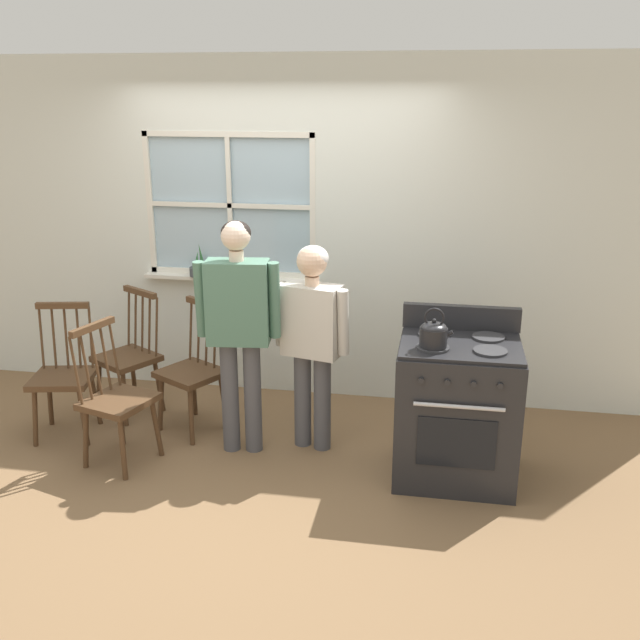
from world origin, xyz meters
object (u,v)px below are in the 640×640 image
(chair_near_stove, at_px, (193,373))
(person_teen_center, at_px, (312,329))
(stove, at_px, (457,409))
(chair_center_cluster, at_px, (129,358))
(person_elderly_left, at_px, (239,317))
(potted_plant, at_px, (199,268))
(chair_by_window, at_px, (64,377))
(kettle, at_px, (434,333))
(chair_near_wall, at_px, (116,401))

(chair_near_stove, distance_m, person_teen_center, 1.02)
(chair_near_stove, height_order, person_teen_center, person_teen_center)
(stove, bearing_deg, person_teen_center, 166.95)
(chair_center_cluster, height_order, person_elderly_left, person_elderly_left)
(chair_near_stove, bearing_deg, person_teen_center, 21.83)
(person_elderly_left, xyz_separation_m, stove, (1.47, -0.10, -0.51))
(person_teen_center, bearing_deg, person_elderly_left, -150.74)
(stove, relative_size, potted_plant, 4.05)
(chair_near_stove, bearing_deg, stove, 19.04)
(chair_near_stove, bearing_deg, chair_center_cluster, -169.41)
(person_teen_center, xyz_separation_m, stove, (0.99, -0.23, -0.41))
(chair_by_window, height_order, stove, stove)
(chair_near_stove, relative_size, stove, 0.90)
(person_teen_center, xyz_separation_m, kettle, (0.82, -0.36, 0.14))
(kettle, bearing_deg, stove, 37.52)
(person_teen_center, bearing_deg, chair_by_window, -162.59)
(chair_near_stove, xyz_separation_m, stove, (1.91, -0.35, 0.02))
(person_teen_center, distance_m, potted_plant, 1.41)
(chair_by_window, distance_m, kettle, 2.71)
(chair_center_cluster, distance_m, person_teen_center, 1.61)
(chair_by_window, xyz_separation_m, chair_center_cluster, (0.30, 0.45, 0.00))
(chair_near_stove, relative_size, person_teen_center, 0.67)
(chair_center_cluster, xyz_separation_m, stove, (2.51, -0.56, 0.02))
(chair_near_wall, bearing_deg, chair_center_cluster, 35.45)
(stove, relative_size, kettle, 4.39)
(chair_by_window, distance_m, chair_near_wall, 0.64)
(chair_by_window, relative_size, stove, 0.90)
(chair_center_cluster, xyz_separation_m, kettle, (2.33, -0.69, 0.58))
(chair_center_cluster, xyz_separation_m, potted_plant, (0.41, 0.54, 0.60))
(person_elderly_left, distance_m, stove, 1.56)
(chair_near_wall, height_order, chair_near_stove, same)
(chair_near_stove, xyz_separation_m, person_elderly_left, (0.44, -0.26, 0.54))
(potted_plant, bearing_deg, chair_near_wall, -96.73)
(chair_by_window, height_order, potted_plant, potted_plant)
(chair_center_cluster, bearing_deg, person_elderly_left, 6.59)
(person_elderly_left, height_order, kettle, person_elderly_left)
(chair_near_stove, distance_m, person_elderly_left, 0.74)
(kettle, distance_m, potted_plant, 2.28)
(person_elderly_left, height_order, potted_plant, person_elderly_left)
(stove, bearing_deg, person_elderly_left, 176.28)
(chair_by_window, xyz_separation_m, potted_plant, (0.71, 0.99, 0.60))
(person_elderly_left, bearing_deg, chair_center_cluster, 149.02)
(stove, bearing_deg, chair_by_window, 177.82)
(chair_near_wall, relative_size, kettle, 3.93)
(chair_near_stove, distance_m, stove, 1.94)
(chair_near_wall, xyz_separation_m, potted_plant, (0.15, 1.31, 0.60))
(chair_center_cluster, height_order, person_teen_center, person_teen_center)
(chair_center_cluster, relative_size, stove, 0.90)
(person_elderly_left, bearing_deg, chair_by_window, 172.61)
(chair_near_stove, height_order, kettle, kettle)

